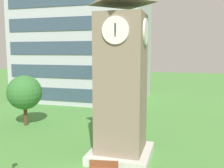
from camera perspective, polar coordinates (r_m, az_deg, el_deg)
The scene contains 4 objects.
office_building at distance 40.12m, azimuth -6.22°, elevation 8.12°, with size 19.38×13.09×16.00m.
clock_tower at distance 17.04m, azimuth 2.21°, elevation 0.32°, with size 4.20×4.20×11.94m.
park_bench at distance 15.94m, azimuth -2.01°, elevation -18.79°, with size 1.86×0.79×0.88m.
tree_near_tower at distance 26.54m, azimuth -19.51°, elevation -1.87°, with size 3.47×3.47×5.15m.
Camera 1 is at (5.97, -12.31, 7.51)m, focal length 39.68 mm.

